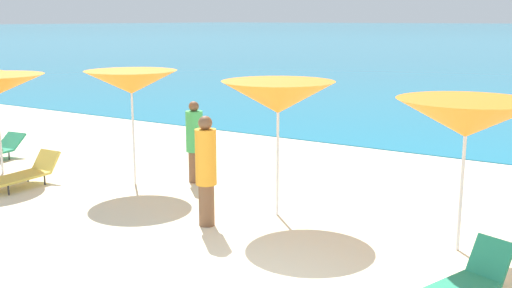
# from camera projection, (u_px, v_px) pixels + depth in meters

# --- Properties ---
(ground_plane) EXTENTS (50.00, 100.00, 0.30)m
(ground_plane) POSITION_uv_depth(u_px,v_px,m) (457.00, 160.00, 15.34)
(ground_plane) COLOR beige
(umbrella_3) EXTENTS (1.92, 1.92, 2.34)m
(umbrella_3) POSITION_uv_depth(u_px,v_px,m) (131.00, 82.00, 12.14)
(umbrella_3) COLOR silver
(umbrella_3) RESTS_ON ground_plane
(umbrella_4) EXTENTS (2.13, 2.13, 2.33)m
(umbrella_4) POSITION_uv_depth(u_px,v_px,m) (278.00, 97.00, 10.19)
(umbrella_4) COLOR silver
(umbrella_4) RESTS_ON ground_plane
(umbrella_5) EXTENTS (2.06, 2.06, 2.24)m
(umbrella_5) POSITION_uv_depth(u_px,v_px,m) (466.00, 118.00, 8.60)
(umbrella_5) COLOR silver
(umbrella_5) RESTS_ON ground_plane
(lounge_chair_0) EXTENTS (1.00, 1.64, 0.68)m
(lounge_chair_0) POSITION_uv_depth(u_px,v_px,m) (463.00, 283.00, 7.24)
(lounge_chair_0) COLOR #268C66
(lounge_chair_0) RESTS_ON ground_plane
(lounge_chair_9) EXTENTS (0.65, 1.58, 0.63)m
(lounge_chair_9) POSITION_uv_depth(u_px,v_px,m) (25.00, 173.00, 12.37)
(lounge_chair_9) COLOR #D8BF4C
(lounge_chair_9) RESTS_ON ground_plane
(beachgoer_0) EXTENTS (0.35, 0.35, 1.70)m
(beachgoer_0) POSITION_uv_depth(u_px,v_px,m) (194.00, 140.00, 12.57)
(beachgoer_0) COLOR brown
(beachgoer_0) RESTS_ON ground_plane
(beachgoer_2) EXTENTS (0.35, 0.35, 1.83)m
(beachgoer_2) POSITION_uv_depth(u_px,v_px,m) (206.00, 168.00, 9.88)
(beachgoer_2) COLOR brown
(beachgoer_2) RESTS_ON ground_plane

